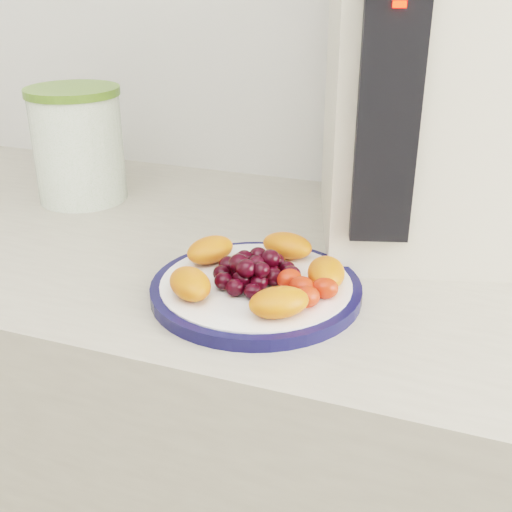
% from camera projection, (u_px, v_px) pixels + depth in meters
% --- Properties ---
extents(counter, '(3.50, 0.60, 0.90)m').
position_uv_depth(counter, '(271.00, 498.00, 1.05)').
color(counter, '#B2AA97').
rests_on(counter, floor).
extents(cabinet_face, '(3.48, 0.58, 0.84)m').
position_uv_depth(cabinet_face, '(271.00, 512.00, 1.07)').
color(cabinet_face, '#8F6745').
rests_on(cabinet_face, floor).
extents(plate_rim, '(0.24, 0.24, 0.01)m').
position_uv_depth(plate_rim, '(256.00, 289.00, 0.74)').
color(plate_rim, '#10113D').
rests_on(plate_rim, counter).
extents(plate_face, '(0.22, 0.22, 0.02)m').
position_uv_depth(plate_face, '(256.00, 289.00, 0.74)').
color(plate_face, white).
rests_on(plate_face, counter).
extents(canister, '(0.15, 0.15, 0.17)m').
position_uv_depth(canister, '(79.00, 149.00, 1.01)').
color(canister, '#376D19').
rests_on(canister, counter).
extents(canister_lid, '(0.15, 0.15, 0.01)m').
position_uv_depth(canister_lid, '(72.00, 91.00, 0.97)').
color(canister_lid, '#557A2C').
rests_on(canister_lid, canister).
extents(appliance_body, '(0.30, 0.36, 0.39)m').
position_uv_depth(appliance_body, '(416.00, 92.00, 0.84)').
color(appliance_body, beige).
rests_on(appliance_body, counter).
extents(appliance_panel, '(0.07, 0.04, 0.29)m').
position_uv_depth(appliance_panel, '(388.00, 114.00, 0.69)').
color(appliance_panel, black).
rests_on(appliance_panel, appliance_body).
extents(appliance_led, '(0.01, 0.01, 0.01)m').
position_uv_depth(appliance_led, '(399.00, 4.00, 0.63)').
color(appliance_led, '#FF0C05').
rests_on(appliance_led, appliance_panel).
extents(fruit_plate, '(0.21, 0.20, 0.04)m').
position_uv_depth(fruit_plate, '(261.00, 271.00, 0.73)').
color(fruit_plate, '#DD5016').
rests_on(fruit_plate, plate_face).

